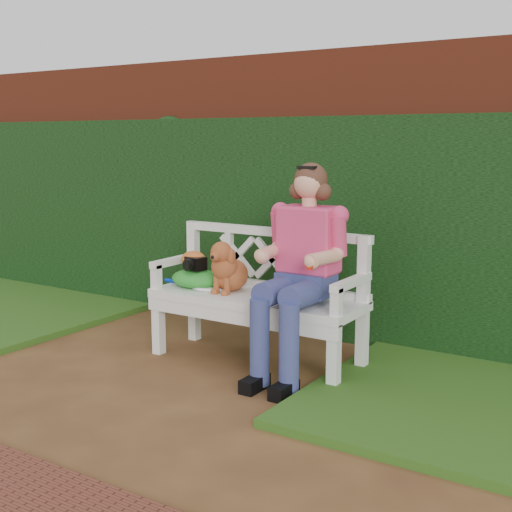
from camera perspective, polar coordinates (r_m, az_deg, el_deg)
The scene contains 10 objects.
ground at distance 4.51m, azimuth -11.55°, elevation -10.36°, with size 60.00×60.00×0.00m, color #4F2E1A.
brick_wall at distance 5.76m, azimuth 1.39°, elevation 5.42°, with size 10.00×0.30×2.20m, color maroon.
ivy_hedge at distance 5.60m, azimuth 0.21°, elevation 2.73°, with size 10.00×0.18×1.70m, color #1E4E1A.
garden_bench at distance 4.74m, azimuth 0.00°, elevation -6.08°, with size 1.58×0.60×0.48m, color white, non-canonical shape.
seated_woman at distance 4.43m, azimuth 4.09°, elevation -1.44°, with size 0.57×0.76×1.35m, color red, non-canonical shape.
dog at distance 4.75m, azimuth -2.27°, elevation -0.81°, with size 0.25×0.33×0.37m, color #A46C23, non-canonical shape.
tennis_racket at distance 4.91m, azimuth -4.05°, elevation -2.50°, with size 0.60×0.25×0.03m, color silver, non-canonical shape.
green_bag at distance 4.93m, azimuth -4.97°, elevation -1.84°, with size 0.39×0.30×0.13m, color green, non-canonical shape.
camera_item at distance 4.89m, azimuth -5.04°, elevation -0.61°, with size 0.14×0.10×0.09m, color black.
baseball_glove at distance 4.95m, azimuth -5.22°, elevation -0.29°, with size 0.20×0.15×0.12m, color #C95F24.
Camera 1 is at (2.98, -3.01, 1.53)m, focal length 48.00 mm.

